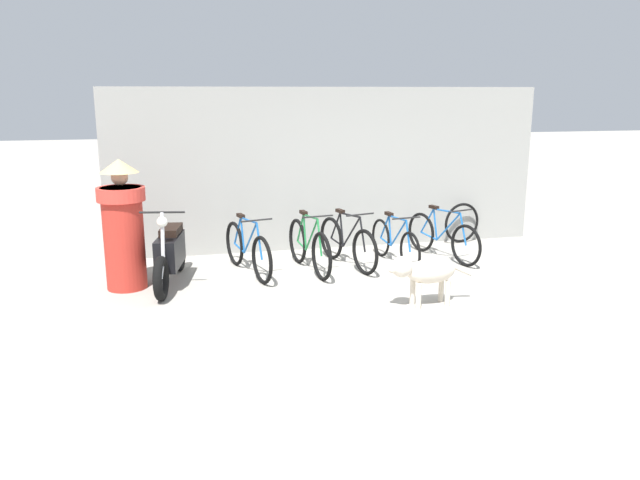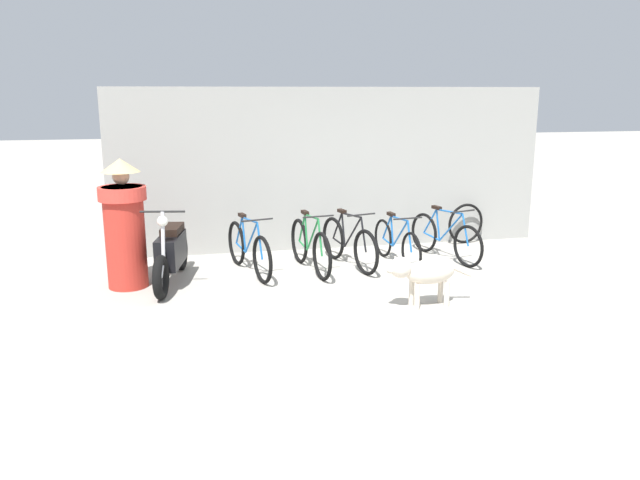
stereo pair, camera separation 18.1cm
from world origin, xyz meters
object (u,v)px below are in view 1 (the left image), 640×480
(bicycle_2, at_px, (347,243))
(spare_tire_left, at_px, (462,223))
(bicycle_4, at_px, (442,237))
(motorcycle, at_px, (170,254))
(bicycle_0, at_px, (248,250))
(bicycle_3, at_px, (395,243))
(bicycle_1, at_px, (309,247))
(person_in_robes, at_px, (123,225))
(stray_dog, at_px, (425,272))

(bicycle_2, height_order, spare_tire_left, bicycle_2)
(bicycle_4, height_order, motorcycle, motorcycle)
(bicycle_2, bearing_deg, spare_tire_left, 98.38)
(bicycle_0, relative_size, motorcycle, 0.89)
(bicycle_4, distance_m, motorcycle, 4.23)
(bicycle_2, bearing_deg, bicycle_0, -102.74)
(bicycle_0, bearing_deg, bicycle_3, 76.17)
(bicycle_4, bearing_deg, bicycle_3, -98.01)
(bicycle_0, relative_size, bicycle_3, 1.08)
(bicycle_1, bearing_deg, motorcycle, -92.41)
(bicycle_0, height_order, bicycle_1, bicycle_1)
(spare_tire_left, bearing_deg, bicycle_1, -159.27)
(bicycle_2, xyz_separation_m, motorcycle, (-2.61, -0.33, 0.07))
(person_in_robes, bearing_deg, stray_dog, 147.56)
(motorcycle, distance_m, spare_tire_left, 5.16)
(motorcycle, distance_m, stray_dog, 3.45)
(bicycle_1, bearing_deg, bicycle_2, 92.28)
(bicycle_3, bearing_deg, bicycle_2, -99.46)
(bicycle_0, height_order, bicycle_2, bicycle_0)
(bicycle_0, bearing_deg, bicycle_4, 78.33)
(bicycle_4, distance_m, spare_tire_left, 1.20)
(person_in_robes, height_order, spare_tire_left, person_in_robes)
(bicycle_3, bearing_deg, motorcycle, -91.95)
(person_in_robes, bearing_deg, bicycle_2, 177.72)
(bicycle_2, relative_size, spare_tire_left, 2.32)
(bicycle_2, distance_m, person_in_robes, 3.25)
(bicycle_1, relative_size, bicycle_4, 1.00)
(bicycle_0, distance_m, stray_dog, 2.73)
(motorcycle, relative_size, person_in_robes, 1.10)
(bicycle_0, xyz_separation_m, spare_tire_left, (3.89, 1.07, -0.01))
(bicycle_2, bearing_deg, bicycle_3, 72.80)
(bicycle_4, height_order, spare_tire_left, bicycle_4)
(person_in_robes, bearing_deg, bicycle_3, 176.09)
(bicycle_4, bearing_deg, bicycle_0, -103.75)
(bicycle_1, height_order, bicycle_3, bicycle_1)
(bicycle_4, distance_m, person_in_robes, 4.84)
(bicycle_3, relative_size, stray_dog, 1.38)
(bicycle_1, height_order, bicycle_2, bicycle_1)
(motorcycle, xyz_separation_m, stray_dog, (3.04, -1.63, 0.01))
(bicycle_2, xyz_separation_m, person_in_robes, (-3.19, -0.35, 0.52))
(bicycle_1, bearing_deg, bicycle_3, 85.12)
(bicycle_0, relative_size, bicycle_1, 1.03)
(bicycle_3, bearing_deg, spare_tire_left, 115.73)
(bicycle_4, bearing_deg, person_in_robes, -101.23)
(spare_tire_left, bearing_deg, person_in_robes, -166.26)
(stray_dog, xyz_separation_m, spare_tire_left, (1.94, 2.97, -0.09))
(bicycle_0, height_order, spare_tire_left, bicycle_0)
(bicycle_1, bearing_deg, bicycle_0, -102.59)
(bicycle_4, bearing_deg, spare_tire_left, 123.30)
(bicycle_3, relative_size, spare_tire_left, 2.25)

